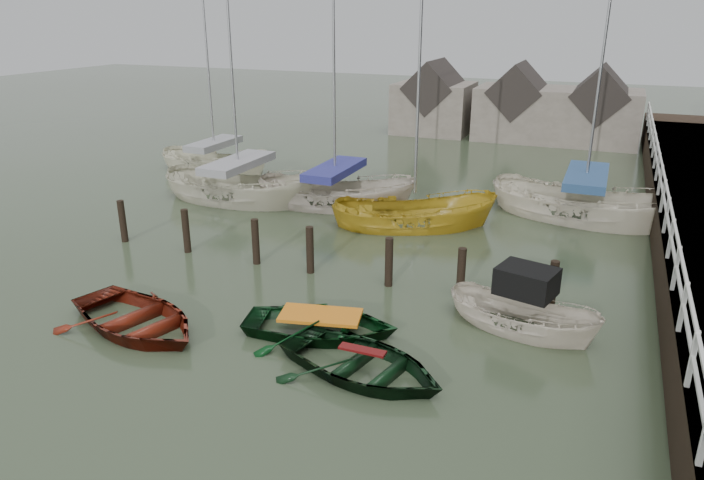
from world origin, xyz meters
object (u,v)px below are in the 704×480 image
at_px(motorboat, 521,325).
at_px(sailboat_c, 414,226).
at_px(sailboat_d, 581,217).
at_px(sailboat_e, 216,171).
at_px(sailboat_b, 335,204).
at_px(rowboat_dkgreen, 362,374).
at_px(rowboat_red, 137,329).
at_px(rowboat_green, 321,334).
at_px(sailboat_a, 240,199).

xyz_separation_m(motorboat, sailboat_c, (-4.64, 6.32, -0.10)).
relative_size(sailboat_d, sailboat_e, 1.36).
relative_size(motorboat, sailboat_b, 0.32).
distance_m(motorboat, sailboat_b, 11.07).
bearing_deg(sailboat_c, sailboat_b, 48.17).
bearing_deg(rowboat_dkgreen, rowboat_red, 105.52).
bearing_deg(sailboat_c, rowboat_red, 134.75).
bearing_deg(rowboat_green, sailboat_b, 9.19).
xyz_separation_m(rowboat_dkgreen, sailboat_b, (-5.40, 10.73, 0.07)).
height_order(rowboat_red, sailboat_b, sailboat_b).
bearing_deg(rowboat_green, rowboat_red, 96.29).
bearing_deg(rowboat_dkgreen, sailboat_d, -2.44).
xyz_separation_m(rowboat_red, sailboat_b, (0.29, 10.96, 0.07)).
relative_size(rowboat_red, sailboat_d, 0.33).
relative_size(sailboat_a, sailboat_b, 0.96).
relative_size(motorboat, sailboat_e, 0.43).
height_order(sailboat_a, sailboat_e, sailboat_a).
bearing_deg(sailboat_b, sailboat_c, -116.62).
relative_size(sailboat_b, sailboat_d, 1.01).
relative_size(rowboat_dkgreen, sailboat_d, 0.30).
height_order(sailboat_b, sailboat_e, sailboat_b).
distance_m(rowboat_red, sailboat_d, 15.90).
distance_m(rowboat_green, sailboat_c, 8.37).
height_order(rowboat_red, sailboat_a, sailboat_a).
relative_size(rowboat_red, sailboat_e, 0.44).
bearing_deg(rowboat_red, sailboat_c, -4.48).
bearing_deg(sailboat_b, sailboat_e, 60.42).
distance_m(rowboat_dkgreen, sailboat_c, 9.76).
relative_size(sailboat_c, sailboat_e, 1.14).
bearing_deg(sailboat_d, sailboat_c, 132.01).
distance_m(rowboat_green, sailboat_b, 10.27).
bearing_deg(rowboat_green, sailboat_d, -36.80).
relative_size(rowboat_red, motorboat, 1.02).
height_order(rowboat_green, rowboat_dkgreen, rowboat_dkgreen).
relative_size(rowboat_red, sailboat_a, 0.34).
relative_size(sailboat_c, sailboat_d, 0.84).
bearing_deg(sailboat_a, rowboat_dkgreen, -137.15).
distance_m(sailboat_b, sailboat_d, 9.16).
height_order(motorboat, sailboat_c, sailboat_c).
xyz_separation_m(rowboat_green, sailboat_a, (-7.67, 8.69, 0.06)).
bearing_deg(sailboat_a, sailboat_d, -77.68).
distance_m(sailboat_a, sailboat_c, 7.35).
height_order(sailboat_b, sailboat_d, sailboat_b).
distance_m(rowboat_green, sailboat_a, 11.59).
xyz_separation_m(rowboat_red, rowboat_dkgreen, (5.70, 0.24, 0.00)).
distance_m(rowboat_red, rowboat_green, 4.41).
bearing_deg(sailboat_a, sailboat_b, -77.91).
xyz_separation_m(rowboat_red, sailboat_e, (-7.12, 13.79, 0.06)).
bearing_deg(rowboat_red, sailboat_e, 44.14).
relative_size(rowboat_red, sailboat_c, 0.39).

